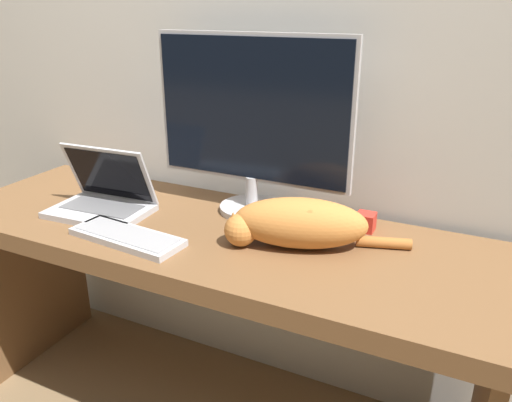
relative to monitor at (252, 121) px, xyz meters
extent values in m
cube|color=silver|center=(-0.07, 0.17, 0.25)|extent=(6.40, 0.06, 2.60)
cube|color=brown|center=(-0.07, -0.19, -0.33)|extent=(1.78, 0.60, 0.06)
cube|color=brown|center=(-0.92, -0.19, -0.71)|extent=(0.04, 0.55, 0.69)
cylinder|color=#B2B2B7|center=(0.00, 0.00, -0.29)|extent=(0.21, 0.21, 0.02)
cylinder|color=#B2B2B7|center=(0.00, 0.00, -0.23)|extent=(0.04, 0.04, 0.10)
cube|color=#B2B2B7|center=(0.00, 0.00, 0.04)|extent=(0.66, 0.02, 0.46)
cube|color=black|center=(0.00, -0.01, 0.04)|extent=(0.64, 0.01, 0.44)
cube|color=#B7B7BC|center=(-0.44, -0.25, -0.29)|extent=(0.33, 0.23, 0.02)
cube|color=slate|center=(-0.44, -0.23, -0.28)|extent=(0.27, 0.13, 0.00)
cube|color=#B7B7BC|center=(-0.44, -0.18, -0.19)|extent=(0.32, 0.10, 0.20)
cube|color=black|center=(-0.44, -0.18, -0.19)|extent=(0.29, 0.08, 0.18)
cube|color=#BCBCC1|center=(-0.23, -0.36, -0.29)|extent=(0.37, 0.16, 0.02)
cube|color=#939397|center=(-0.23, -0.36, -0.28)|extent=(0.34, 0.13, 0.00)
ellipsoid|color=#C67A38|center=(0.24, -0.18, -0.23)|extent=(0.41, 0.25, 0.15)
ellipsoid|color=#AD662D|center=(0.26, -0.17, -0.19)|extent=(0.20, 0.16, 0.06)
sphere|color=#C67A38|center=(0.08, -0.25, -0.26)|extent=(0.10, 0.10, 0.10)
cone|color=#AD662D|center=(0.06, -0.25, -0.22)|extent=(0.03, 0.03, 0.03)
cone|color=#AD662D|center=(0.11, -0.24, -0.22)|extent=(0.03, 0.03, 0.03)
cylinder|color=#AD662D|center=(0.46, -0.09, -0.29)|extent=(0.16, 0.08, 0.03)
cube|color=red|center=(0.38, 0.01, -0.28)|extent=(0.06, 0.06, 0.06)
camera|label=1|loc=(0.68, -1.39, 0.34)|focal=35.00mm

